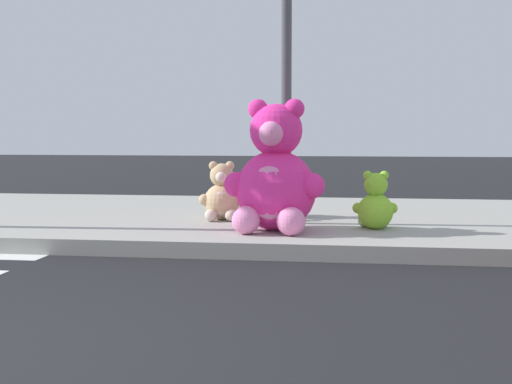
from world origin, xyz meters
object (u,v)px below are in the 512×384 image
Objects in this scene: plush_lime at (375,206)px; plush_tan at (222,197)px; plush_pink_large at (275,178)px; sign_pole at (286,62)px; plush_white at (291,194)px.

plush_lime is 1.73m from plush_tan.
plush_pink_large reaches higher than plush_lime.
plush_tan reaches higher than plush_lime.
plush_tan is (-0.73, 0.18, -1.44)m from sign_pole.
sign_pole is at bearing 85.04° from plush_pink_large.
plush_white is (0.05, 1.14, -0.26)m from plush_pink_large.
plush_white is at bearing 89.73° from sign_pole.
plush_pink_large reaches higher than plush_tan.
plush_pink_large reaches higher than plush_white.
sign_pole reaches higher than plush_pink_large.
plush_pink_large is 2.21× the size of plush_lime.
plush_white reaches higher than plush_tan.
sign_pole is at bearing 161.84° from plush_lime.
sign_pole reaches higher than plush_tan.
sign_pole is at bearing -13.93° from plush_tan.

